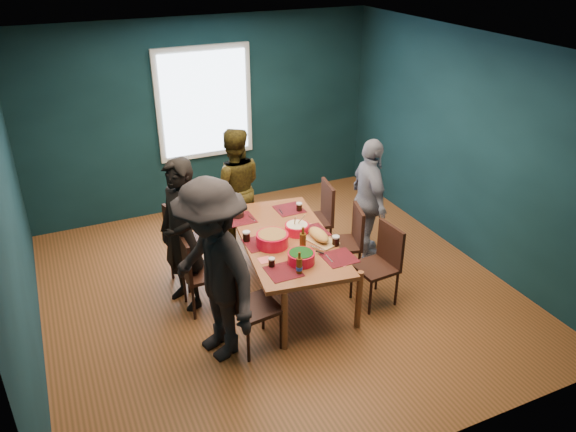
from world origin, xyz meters
The scene contains 26 objects.
room centered at (0.00, 0.27, 1.37)m, with size 5.01×5.01×2.71m.
dining_table centered at (0.09, -0.10, 0.65)m, with size 1.20×1.99×0.71m.
chair_left_far centered at (-0.88, 0.56, 0.57)m, with size 0.54×0.54×0.97m.
chair_left_mid centered at (-0.92, 0.02, 0.52)m, with size 0.41×0.41×0.89m.
chair_left_near centered at (-0.65, -0.81, 0.54)m, with size 0.47×0.47×0.93m.
chair_right_far centered at (0.83, 0.55, 0.55)m, with size 0.49×0.49×0.94m.
chair_right_mid centered at (0.89, -0.07, 0.51)m, with size 0.49×0.49×0.88m.
chair_right_near centered at (0.97, -0.65, 0.52)m, with size 0.44×0.44×0.90m.
person_far_left centered at (-0.98, 0.19, 0.84)m, with size 0.61×0.40×1.68m, color black.
person_back centered at (-0.04, 1.23, 0.78)m, with size 0.76×0.59×1.56m, color black.
person_right centered at (1.35, 0.25, 0.76)m, with size 0.90×0.37×1.53m, color silver.
person_near_left centered at (-0.93, -0.72, 0.91)m, with size 1.17×0.68×1.82m, color black.
bowl_salad centered at (-0.12, -0.20, 0.79)m, with size 0.34×0.34×0.14m.
bowl_dumpling centered at (0.23, -0.06, 0.77)m, with size 0.26×0.26×0.25m.
bowl_herbs centered at (0.00, -0.63, 0.78)m, with size 0.27×0.27×0.12m.
cutting_board centered at (0.37, -0.30, 0.77)m, with size 0.34×0.55×0.12m.
small_bowl centered at (-0.23, 0.59, 0.75)m, with size 0.16×0.16×0.07m.
beer_bottle_a centered at (-0.10, -0.80, 0.80)m, with size 0.06×0.06×0.23m.
beer_bottle_b centered at (0.13, -0.41, 0.82)m, with size 0.07×0.07×0.26m.
cola_glass_a centered at (-0.29, -0.57, 0.77)m, with size 0.07×0.07×0.09m.
cola_glass_b centered at (0.48, -0.47, 0.77)m, with size 0.08×0.08×0.11m.
cola_glass_c centered at (0.49, 0.43, 0.77)m, with size 0.07×0.07×0.10m.
cola_glass_d centered at (-0.34, 0.01, 0.78)m, with size 0.08×0.08×0.11m.
napkin_a centered at (0.44, -0.01, 0.72)m, with size 0.13×0.13×0.00m, color #EA6266.
napkin_b centered at (-0.31, -0.44, 0.72)m, with size 0.12×0.12×0.00m, color #EA6266.
napkin_c centered at (0.38, -0.79, 0.72)m, with size 0.14×0.14×0.00m, color #EA6266.
Camera 1 is at (-2.09, -4.93, 3.68)m, focal length 35.00 mm.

